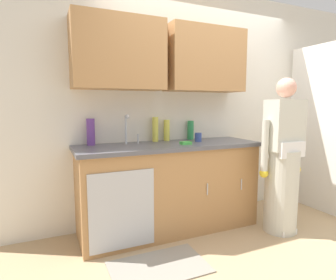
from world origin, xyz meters
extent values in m
plane|color=tan|center=(0.00, 0.00, 0.00)|extent=(9.00, 9.00, 0.00)
cube|color=silver|center=(0.00, 1.05, 1.35)|extent=(4.80, 0.10, 2.70)
cube|color=#B27F4C|center=(-1.04, 0.83, 1.85)|extent=(0.91, 0.34, 0.70)
cube|color=#B27F4C|center=(-0.05, 0.83, 1.85)|extent=(0.91, 0.34, 0.70)
cube|color=silver|center=(1.45, 0.40, 1.05)|extent=(0.04, 1.10, 2.10)
cube|color=#B27F4C|center=(-0.55, 0.70, 0.45)|extent=(1.90, 0.60, 0.90)
cube|color=#B7BABF|center=(-1.15, 0.39, 0.41)|extent=(0.60, 0.01, 0.72)
cylinder|color=silver|center=(-0.27, 0.39, 0.50)|extent=(0.01, 0.01, 0.12)
cylinder|color=silver|center=(0.16, 0.39, 0.50)|extent=(0.01, 0.01, 0.12)
cube|color=#595960|center=(-0.55, 0.70, 0.92)|extent=(1.96, 0.66, 0.04)
cube|color=#B7BABF|center=(-0.94, 0.70, 0.92)|extent=(0.50, 0.36, 0.03)
cylinder|color=#B7BABF|center=(-0.98, 0.85, 1.09)|extent=(0.02, 0.02, 0.30)
sphere|color=#B7BABF|center=(-0.98, 0.79, 1.23)|extent=(0.04, 0.04, 0.04)
cylinder|color=#B7BABF|center=(-0.85, 0.85, 0.99)|extent=(0.02, 0.02, 0.10)
cube|color=white|center=(0.51, 0.15, 0.03)|extent=(0.20, 0.26, 0.06)
cylinder|color=beige|center=(0.51, 0.17, 0.44)|extent=(0.34, 0.34, 0.88)
cube|color=beige|center=(0.51, 0.17, 1.14)|extent=(0.38, 0.22, 0.52)
sphere|color=#E4A48D|center=(0.51, 0.17, 1.52)|extent=(0.20, 0.20, 0.20)
cube|color=white|center=(0.51, 0.05, 0.90)|extent=(0.32, 0.04, 0.16)
cylinder|color=beige|center=(0.28, 0.19, 0.93)|extent=(0.07, 0.07, 0.55)
sphere|color=yellow|center=(0.28, 0.19, 0.65)|extent=(0.09, 0.09, 0.09)
cylinder|color=beige|center=(0.74, 0.19, 0.93)|extent=(0.07, 0.07, 0.55)
sphere|color=yellow|center=(0.74, 0.19, 0.65)|extent=(0.09, 0.09, 0.09)
cube|color=gray|center=(-0.94, 0.05, 0.01)|extent=(0.80, 0.50, 0.01)
cylinder|color=#66388C|center=(-1.33, 0.92, 1.08)|extent=(0.08, 0.08, 0.27)
cylinder|color=#2D8C4C|center=(-0.17, 0.94, 1.05)|extent=(0.08, 0.08, 0.22)
cylinder|color=#D8D14C|center=(-0.48, 0.94, 1.06)|extent=(0.07, 0.07, 0.24)
cylinder|color=#D8D14C|center=(-0.62, 0.93, 1.08)|extent=(0.07, 0.07, 0.27)
cylinder|color=#33478C|center=(-0.19, 0.73, 0.99)|extent=(0.08, 0.08, 0.10)
cube|color=#4CBF4C|center=(-0.42, 0.58, 0.96)|extent=(0.11, 0.07, 0.03)
camera|label=1|loc=(-1.76, -1.98, 1.34)|focal=30.00mm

